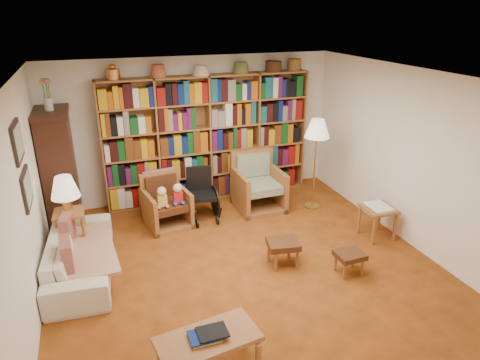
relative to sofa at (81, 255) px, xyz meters
name	(u,v)px	position (x,y,z in m)	size (l,w,h in m)	color
floor	(243,264)	(2.05, -0.51, -0.28)	(5.00, 5.00, 0.00)	#9D4718
ceiling	(244,77)	(2.05, -0.51, 2.22)	(5.00, 5.00, 0.00)	white
wall_back	(195,129)	(2.05, 1.99, 0.97)	(5.00, 5.00, 0.00)	white
wall_front	(359,298)	(2.05, -3.01, 0.97)	(5.00, 5.00, 0.00)	white
wall_left	(24,208)	(-0.45, -0.51, 0.97)	(5.00, 5.00, 0.00)	white
wall_right	(408,157)	(4.55, -0.51, 0.97)	(5.00, 5.00, 0.00)	white
bookshelf	(209,135)	(2.25, 1.81, 0.90)	(3.60, 0.30, 2.42)	#9D5B30
curio_cabinet	(59,169)	(-0.20, 1.49, 0.68)	(0.50, 0.95, 2.40)	#39180F
framed_pictures	(22,166)	(-0.43, -0.21, 1.35)	(0.03, 0.52, 0.97)	black
sofa	(81,255)	(0.00, 0.00, 0.00)	(0.74, 1.88, 0.55)	beige
sofa_throw	(84,252)	(0.05, 0.00, 0.02)	(0.74, 1.38, 0.04)	beige
cushion_left	(68,232)	(-0.13, 0.35, 0.17)	(0.13, 0.40, 0.40)	maroon
cushion_right	(67,259)	(-0.13, -0.35, 0.17)	(0.12, 0.39, 0.39)	maroon
side_table_lamp	(71,224)	(-0.10, 0.53, 0.20)	(0.42, 0.42, 0.66)	#9D5B30
table_lamp	(65,188)	(-0.10, 0.53, 0.73)	(0.38, 0.38, 0.52)	#B6953A
armchair_leather	(166,203)	(1.30, 1.03, 0.07)	(0.76, 0.79, 0.83)	#9D5B30
armchair_sage	(257,186)	(2.90, 1.15, 0.09)	(0.77, 0.81, 0.96)	#9D5B30
wheelchair	(201,195)	(1.89, 1.05, 0.11)	(0.49, 0.68, 0.85)	black
floor_lamp	(317,132)	(3.80, 0.78, 1.07)	(0.41, 0.41, 1.56)	#B6953A
side_table_papers	(378,212)	(4.20, -0.47, 0.13)	(0.46, 0.46, 0.52)	#9D5B30
footstool_a	(283,245)	(2.56, -0.68, 0.01)	(0.47, 0.42, 0.35)	#472513
footstool_b	(350,256)	(3.28, -1.16, -0.03)	(0.37, 0.31, 0.30)	#472513
coffee_table	(208,342)	(1.12, -2.13, 0.08)	(1.01, 0.60, 0.46)	#9D5B30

